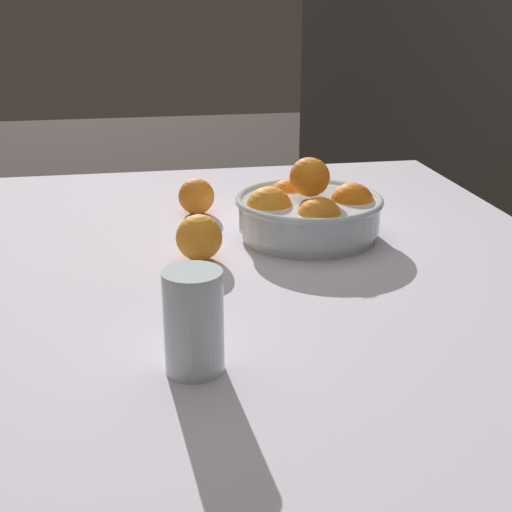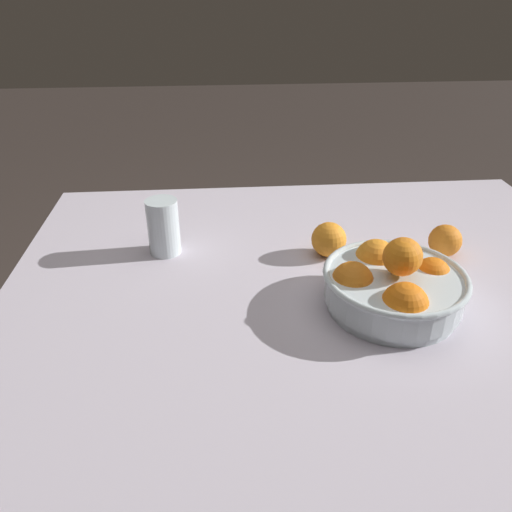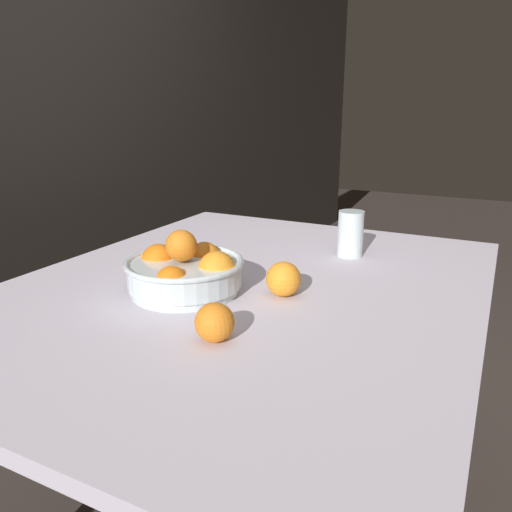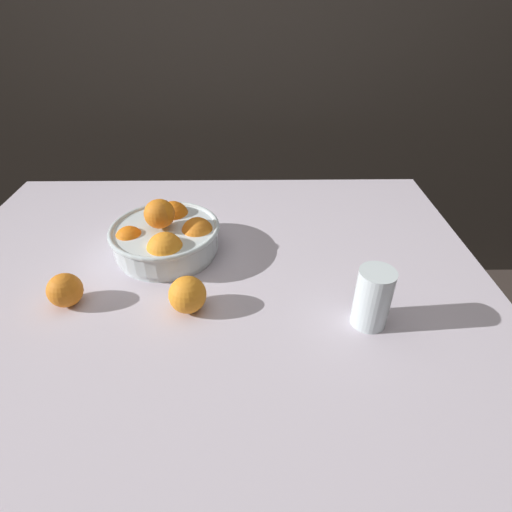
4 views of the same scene
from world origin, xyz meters
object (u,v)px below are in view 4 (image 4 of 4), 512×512
(orange_loose_front, at_px, (65,290))
(orange_loose_near_bowl, at_px, (188,295))
(fruit_bowl, at_px, (167,236))
(juice_glass, at_px, (372,300))

(orange_loose_front, bearing_deg, orange_loose_near_bowl, -4.66)
(fruit_bowl, relative_size, orange_loose_near_bowl, 3.43)
(juice_glass, xyz_separation_m, orange_loose_front, (-0.62, 0.06, -0.02))
(fruit_bowl, relative_size, juice_glass, 2.10)
(juice_glass, height_order, orange_loose_near_bowl, juice_glass)
(juice_glass, height_order, orange_loose_front, juice_glass)
(fruit_bowl, distance_m, orange_loose_near_bowl, 0.22)
(juice_glass, bearing_deg, orange_loose_front, 174.12)
(juice_glass, relative_size, orange_loose_front, 1.76)
(fruit_bowl, relative_size, orange_loose_front, 3.70)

